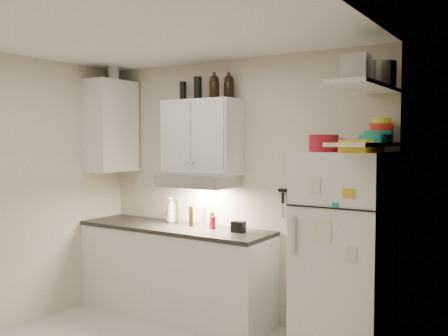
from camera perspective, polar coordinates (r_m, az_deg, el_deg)
The scene contains 35 objects.
ceiling at distance 3.89m, azimuth -10.73°, elevation 15.27°, with size 3.20×3.00×0.02m, color white.
back_wall at distance 5.03m, azimuth 1.38°, elevation -2.44°, with size 3.20×0.02×2.60m, color beige.
left_wall at distance 5.07m, azimuth -23.87°, elevation -2.66°, with size 0.02×3.00×2.60m, color beige.
right_wall at distance 2.98m, azimuth 12.75°, elevation -6.38°, with size 0.02×3.00×2.60m, color beige.
base_cabinet at distance 5.25m, azimuth -5.69°, elevation -11.78°, with size 2.10×0.60×0.88m, color white.
countertop at distance 5.15m, azimuth -5.71°, elevation -6.82°, with size 2.10×0.62×0.04m, color #292623.
upper_cabinet at distance 5.03m, azimuth -2.58°, elevation 3.54°, with size 0.80×0.33×0.75m, color white.
side_cabinet at distance 5.67m, azimuth -12.80°, elevation 4.68°, with size 0.33×0.55×1.00m, color white.
range_hood at distance 4.99m, azimuth -3.00°, elevation -1.45°, with size 0.76×0.46×0.12m, color silver.
fridge at distance 4.26m, azimuth 13.52°, elevation -9.69°, with size 0.70×0.68×1.70m, color white.
shelf_hi at distance 3.98m, azimuth 15.87°, elevation 8.95°, with size 0.30×0.95×0.03m, color white.
shelf_lo at distance 3.96m, azimuth 15.77°, elevation 2.60°, with size 0.30×0.95×0.03m, color white.
knife_strip at distance 4.68m, azimuth 8.55°, elevation -2.65°, with size 0.42×0.02×0.03m, color black.
dutch_oven at distance 4.03m, azimuth 11.32°, elevation 2.79°, with size 0.24×0.24×0.14m, color #AA1327.
book_stack at distance 3.90m, azimuth 15.46°, elevation 2.43°, with size 0.23×0.29×0.10m, color yellow.
spice_jar at distance 4.07m, azimuth 13.28°, elevation 2.58°, with size 0.07×0.07×0.11m, color silver.
stock_pot at distance 4.19m, azimuth 17.25°, elevation 10.17°, with size 0.27×0.27×0.19m, color silver.
tin_a at distance 3.98m, azimuth 14.89°, elevation 10.69°, with size 0.21×0.19×0.21m, color #AAAAAD.
tin_b at distance 3.69m, azimuth 14.91°, elevation 11.06°, with size 0.18×0.18×0.18m, color #AAAAAD.
bowl_teal at distance 4.24m, azimuth 17.21°, elevation 3.45°, with size 0.24×0.24×0.09m, color teal.
bowl_orange at distance 4.26m, azimuth 17.55°, elevation 4.47°, with size 0.19×0.19×0.06m, color red.
bowl_yellow at distance 4.26m, azimuth 17.57°, elevation 5.17°, with size 0.15×0.15×0.05m, color #F4F52B.
plates at distance 3.95m, azimuth 16.85°, elevation 3.25°, with size 0.24×0.24×0.06m, color teal.
growler_a at distance 4.94m, azimuth -1.12°, elevation 9.29°, with size 0.10×0.10×0.24m, color black, non-canonical shape.
growler_b at distance 4.96m, azimuth 0.57°, elevation 9.28°, with size 0.10×0.10×0.24m, color black, non-canonical shape.
thermos_a at distance 5.11m, azimuth -3.00°, elevation 9.07°, with size 0.08×0.08×0.23m, color black.
thermos_b at distance 5.27m, azimuth -4.70°, elevation 8.71°, with size 0.07×0.07×0.20m, color black.
side_jar at distance 5.69m, azimuth -12.51°, elevation 10.50°, with size 0.11×0.11×0.15m, color silver.
soap_bottle at distance 5.33m, azimuth -6.07°, elevation -4.62°, with size 0.12×0.12×0.30m, color white.
pepper_mill at distance 4.99m, azimuth -1.38°, elevation -5.97°, with size 0.05×0.05×0.16m, color brown.
oil_bottle at distance 5.27m, azimuth -5.23°, elevation -5.03°, with size 0.05×0.05×0.24m, color #3A5715.
vinegar_bottle at distance 5.10m, azimuth -3.78°, elevation -5.53°, with size 0.04×0.04×0.20m, color black.
clear_bottle at distance 5.08m, azimuth -2.41°, elevation -5.54°, with size 0.07×0.07×0.21m, color silver.
red_jar at distance 4.95m, azimuth -1.32°, elevation -6.26°, with size 0.06×0.06×0.12m, color #AA1327.
caddy at distance 4.76m, azimuth 1.65°, elevation -6.73°, with size 0.12×0.09×0.10m, color black.
Camera 1 is at (2.62, -2.76, 1.79)m, focal length 40.00 mm.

